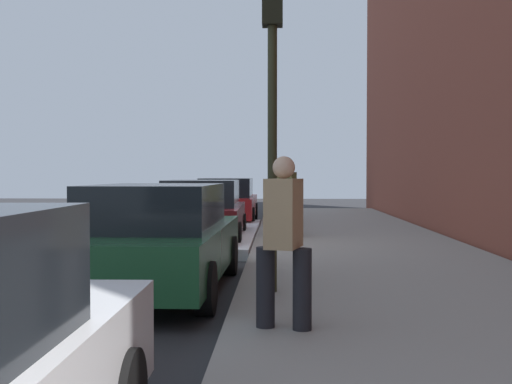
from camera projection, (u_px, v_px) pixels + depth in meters
ground_plane at (208, 250)px, 13.82m from camera, size 56.00×56.00×0.00m
sidewalk at (359, 247)px, 13.70m from camera, size 28.00×4.60×0.15m
lane_stripe_centre at (63, 249)px, 13.94m from camera, size 28.00×0.14×0.01m
snow_bank_curb at (245, 235)px, 15.88m from camera, size 7.85×0.56×0.22m
parked_car_green at (159, 238)px, 8.82m from camera, size 4.82×1.96×1.51m
parked_car_maroon at (203, 212)px, 14.76m from camera, size 4.43×1.96×1.51m
parked_car_red at (227, 201)px, 20.60m from camera, size 4.43×1.91×1.51m
pedestrian_tan_coat at (284, 237)px, 6.14m from camera, size 0.51×0.54×1.68m
pedestrian_navy_coat at (285, 196)px, 17.99m from camera, size 0.51×0.50×1.62m
pedestrian_olive_coat at (285, 197)px, 15.14m from camera, size 0.55×0.56×1.78m
traffic_light_pole at (272, 74)px, 8.02m from camera, size 0.35×0.26×4.08m
rolling_suitcase at (287, 224)px, 15.69m from camera, size 0.34×0.22×0.85m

